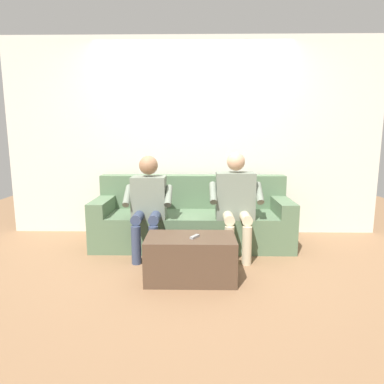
{
  "coord_description": "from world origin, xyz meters",
  "views": [
    {
      "loc": [
        -0.06,
        3.82,
        1.33
      ],
      "look_at": [
        0.0,
        0.16,
        0.69
      ],
      "focal_mm": 31.35,
      "sensor_mm": 36.0,
      "label": 1
    }
  ],
  "objects": [
    {
      "name": "back_wall",
      "position": [
        0.0,
        -0.67,
        1.28
      ],
      "size": [
        4.92,
        0.06,
        2.56
      ],
      "primitive_type": "cube",
      "color": "beige",
      "rests_on": "ground"
    },
    {
      "name": "ground_plane",
      "position": [
        0.0,
        0.6,
        0.0
      ],
      "size": [
        8.0,
        8.0,
        0.0
      ],
      "primitive_type": "plane",
      "color": "#846042"
    },
    {
      "name": "remote_gray",
      "position": [
        -0.04,
        0.92,
        0.42
      ],
      "size": [
        0.09,
        0.12,
        0.02
      ],
      "primitive_type": "cube",
      "rotation": [
        0.0,
        0.0,
        4.15
      ],
      "color": "gray",
      "rests_on": "coffee_table"
    },
    {
      "name": "coffee_table",
      "position": [
        0.0,
        0.89,
        0.2
      ],
      "size": [
        0.82,
        0.45,
        0.41
      ],
      "color": "#4C3828",
      "rests_on": "ground"
    },
    {
      "name": "couch",
      "position": [
        0.0,
        -0.15,
        0.29
      ],
      "size": [
        2.33,
        0.78,
        0.82
      ],
      "color": "#516B4C",
      "rests_on": "ground"
    },
    {
      "name": "person_right_seated",
      "position": [
        0.48,
        0.22,
        0.61
      ],
      "size": [
        0.52,
        0.56,
        1.1
      ],
      "color": "slate",
      "rests_on": "ground"
    },
    {
      "name": "person_left_seated",
      "position": [
        -0.48,
        0.22,
        0.63
      ],
      "size": [
        0.57,
        0.53,
        1.13
      ],
      "color": "slate",
      "rests_on": "ground"
    }
  ]
}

